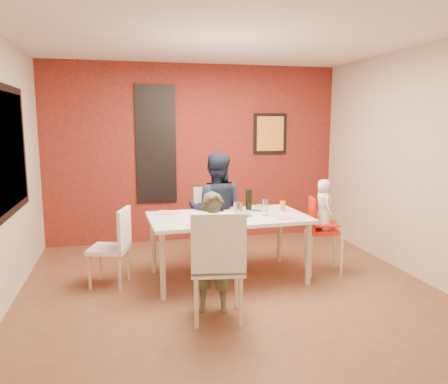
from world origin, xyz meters
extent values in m
plane|color=brown|center=(0.00, 0.00, 0.00)|extent=(4.50, 4.50, 0.00)
cube|color=white|center=(0.00, 0.00, 2.70)|extent=(4.50, 4.50, 0.02)
cube|color=beige|center=(0.00, 2.25, 1.35)|extent=(4.50, 0.02, 2.70)
cube|color=beige|center=(0.00, -2.25, 1.35)|extent=(4.50, 0.02, 2.70)
cube|color=beige|center=(2.25, 0.00, 1.35)|extent=(0.02, 4.50, 2.70)
cube|color=maroon|center=(0.00, 2.23, 1.35)|extent=(4.50, 0.02, 2.70)
cube|color=black|center=(-2.22, 0.20, 1.55)|extent=(0.05, 1.70, 1.30)
cube|color=black|center=(-2.21, 0.20, 1.55)|extent=(0.02, 1.55, 1.15)
cube|color=silver|center=(-0.60, 2.21, 1.50)|extent=(0.55, 0.03, 1.70)
cube|color=black|center=(-0.60, 2.21, 1.50)|extent=(0.60, 0.03, 1.76)
cube|color=black|center=(1.20, 2.21, 1.65)|extent=(0.54, 0.03, 0.64)
cube|color=#F7A837|center=(1.20, 2.19, 1.65)|extent=(0.44, 0.01, 0.54)
cube|color=white|center=(0.07, 0.39, 0.73)|extent=(1.85, 1.08, 0.04)
cylinder|color=#C7B394|center=(-0.74, -0.07, 0.36)|extent=(0.06, 0.06, 0.71)
cylinder|color=#C7B394|center=(-0.77, 0.78, 0.36)|extent=(0.06, 0.06, 0.71)
cylinder|color=#C7B394|center=(0.91, 0.00, 0.36)|extent=(0.06, 0.06, 0.71)
cylinder|color=#C7B394|center=(0.88, 0.84, 0.36)|extent=(0.06, 0.06, 0.71)
cube|color=silver|center=(-0.28, -0.62, 0.50)|extent=(0.55, 0.55, 0.06)
cube|color=silver|center=(-0.31, -0.83, 0.77)|extent=(0.49, 0.12, 0.55)
cylinder|color=beige|center=(-0.06, -0.45, 0.24)|extent=(0.04, 0.04, 0.48)
cylinder|color=beige|center=(-0.12, -0.84, 0.24)|extent=(0.04, 0.04, 0.48)
cylinder|color=beige|center=(-0.45, -0.39, 0.24)|extent=(0.04, 0.04, 0.48)
cylinder|color=beige|center=(-0.51, -0.78, 0.24)|extent=(0.04, 0.04, 0.48)
cube|color=white|center=(0.03, 1.03, 0.46)|extent=(0.45, 0.45, 0.05)
cube|color=white|center=(0.03, 1.23, 0.72)|extent=(0.45, 0.05, 0.51)
cylinder|color=tan|center=(-0.16, 0.85, 0.22)|extent=(0.04, 0.04, 0.44)
cylinder|color=tan|center=(-0.15, 1.21, 0.22)|extent=(0.04, 0.04, 0.44)
cylinder|color=tan|center=(0.21, 0.84, 0.22)|extent=(0.04, 0.04, 0.44)
cylinder|color=tan|center=(0.21, 1.21, 0.22)|extent=(0.04, 0.04, 0.44)
cube|color=white|center=(-1.29, 0.48, 0.42)|extent=(0.51, 0.51, 0.05)
cube|color=white|center=(-1.11, 0.43, 0.65)|extent=(0.16, 0.40, 0.47)
cylinder|color=#C8B095|center=(-1.40, 0.69, 0.20)|extent=(0.03, 0.03, 0.40)
cylinder|color=#C8B095|center=(-1.08, 0.60, 0.20)|extent=(0.03, 0.03, 0.40)
cylinder|color=#C8B095|center=(-1.50, 0.37, 0.20)|extent=(0.03, 0.03, 0.40)
cylinder|color=#C8B095|center=(-1.17, 0.27, 0.20)|extent=(0.03, 0.03, 0.40)
cube|color=red|center=(1.25, 0.32, 0.53)|extent=(0.39, 0.39, 0.05)
cube|color=red|center=(1.10, 0.35, 0.74)|extent=(0.10, 0.32, 0.38)
cube|color=red|center=(1.25, 0.32, 0.62)|extent=(0.39, 0.39, 0.02)
cylinder|color=beige|center=(1.38, 0.10, 0.25)|extent=(0.03, 0.03, 0.50)
cylinder|color=beige|center=(1.03, 0.18, 0.25)|extent=(0.03, 0.03, 0.50)
cylinder|color=beige|center=(1.47, 0.45, 0.25)|extent=(0.03, 0.03, 0.50)
cylinder|color=beige|center=(1.11, 0.54, 0.25)|extent=(0.03, 0.03, 0.50)
imported|color=#505039|center=(-0.28, -0.46, 0.59)|extent=(0.49, 0.39, 1.17)
imported|color=black|center=(0.03, 0.87, 0.73)|extent=(0.83, 0.73, 1.46)
imported|color=white|center=(1.23, 0.32, 0.85)|extent=(0.20, 0.30, 0.61)
cube|color=silver|center=(-0.35, 0.06, 0.76)|extent=(0.25, 0.25, 0.01)
cube|color=white|center=(0.17, 0.76, 0.76)|extent=(0.26, 0.26, 0.01)
cube|color=white|center=(0.67, 0.14, 0.76)|extent=(0.24, 0.24, 0.01)
cube|color=white|center=(-0.60, 0.69, 0.76)|extent=(0.31, 0.31, 0.01)
imported|color=silver|center=(0.25, 0.35, 0.78)|extent=(0.21, 0.21, 0.05)
imported|color=white|center=(0.52, 0.62, 0.78)|extent=(0.24, 0.24, 0.05)
cylinder|color=black|center=(0.35, 0.49, 0.90)|extent=(0.07, 0.07, 0.28)
cylinder|color=white|center=(0.10, 0.11, 0.86)|extent=(0.07, 0.07, 0.21)
cylinder|color=white|center=(0.50, 0.32, 0.85)|extent=(0.07, 0.07, 0.20)
cylinder|color=white|center=(-0.12, 0.28, 0.89)|extent=(0.12, 0.12, 0.27)
cylinder|color=red|center=(0.21, 0.35, 0.83)|extent=(0.04, 0.04, 0.15)
cylinder|color=#2E7B29|center=(0.17, 0.45, 0.83)|extent=(0.04, 0.04, 0.14)
cylinder|color=brown|center=(0.21, 0.42, 0.82)|extent=(0.03, 0.03, 0.13)
cylinder|color=orange|center=(0.79, 0.51, 0.81)|extent=(0.07, 0.07, 0.12)
camera|label=1|loc=(-1.11, -4.42, 1.82)|focal=35.00mm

